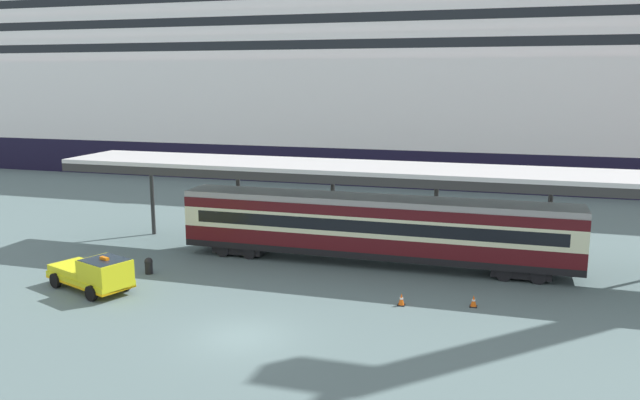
# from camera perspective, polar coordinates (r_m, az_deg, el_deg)

# --- Properties ---
(ground_plane) EXTENTS (400.00, 400.00, 0.00)m
(ground_plane) POSITION_cam_1_polar(r_m,az_deg,el_deg) (28.04, -7.08, -12.22)
(ground_plane) COLOR slate
(cruise_ship) EXTENTS (163.78, 25.31, 32.12)m
(cruise_ship) POSITION_cam_1_polar(r_m,az_deg,el_deg) (75.60, 11.07, 10.77)
(cruise_ship) COLOR black
(cruise_ship) RESTS_ON ground
(platform_canopy) EXTENTS (39.93, 5.45, 5.90)m
(platform_canopy) POSITION_cam_1_polar(r_m,az_deg,el_deg) (37.37, 5.11, 2.66)
(platform_canopy) COLOR silver
(platform_canopy) RESTS_ON ground
(train_carriage) EXTENTS (23.52, 2.81, 4.11)m
(train_carriage) POSITION_cam_1_polar(r_m,az_deg,el_deg) (37.57, 4.89, -2.44)
(train_carriage) COLOR black
(train_carriage) RESTS_ON ground
(service_truck) EXTENTS (5.58, 3.75, 2.02)m
(service_truck) POSITION_cam_1_polar(r_m,az_deg,el_deg) (35.14, -19.72, -6.25)
(service_truck) COLOR yellow
(service_truck) RESTS_ON ground
(traffic_cone_near) EXTENTS (0.36, 0.36, 0.62)m
(traffic_cone_near) POSITION_cam_1_polar(r_m,az_deg,el_deg) (31.57, 7.39, -8.93)
(traffic_cone_near) COLOR black
(traffic_cone_near) RESTS_ON ground
(traffic_cone_mid) EXTENTS (0.36, 0.36, 0.60)m
(traffic_cone_mid) POSITION_cam_1_polar(r_m,az_deg,el_deg) (32.02, 13.75, -8.89)
(traffic_cone_mid) COLOR black
(traffic_cone_mid) RESTS_ON ground
(quay_bollard) EXTENTS (0.48, 0.48, 0.96)m
(quay_bollard) POSITION_cam_1_polar(r_m,az_deg,el_deg) (37.40, -15.27, -5.71)
(quay_bollard) COLOR black
(quay_bollard) RESTS_ON ground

